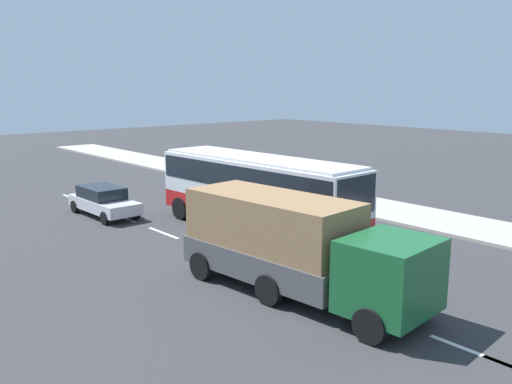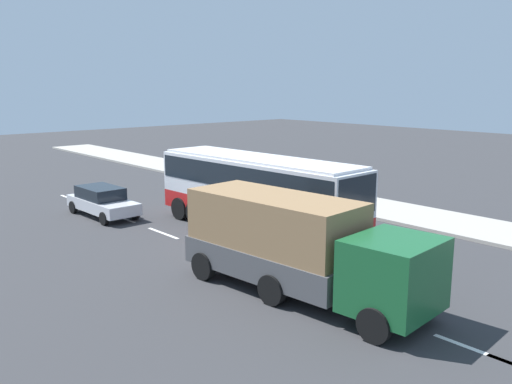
{
  "view_description": "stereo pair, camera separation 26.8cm",
  "coord_description": "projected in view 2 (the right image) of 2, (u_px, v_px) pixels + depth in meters",
  "views": [
    {
      "loc": [
        16.65,
        -14.37,
        6.54
      ],
      "look_at": [
        -1.15,
        1.11,
        1.86
      ],
      "focal_mm": 37.93,
      "sensor_mm": 36.0,
      "label": 1
    },
    {
      "loc": [
        16.47,
        -14.57,
        6.54
      ],
      "look_at": [
        -1.15,
        1.11,
        1.86
      ],
      "focal_mm": 37.93,
      "sensor_mm": 36.0,
      "label": 2
    }
  ],
  "objects": [
    {
      "name": "sidewalk_curb",
      "position": [
        381.0,
        209.0,
        28.71
      ],
      "size": [
        80.0,
        4.0,
        0.15
      ],
      "primitive_type": "cube",
      "color": "#A8A399",
      "rests_on": "ground_plane"
    },
    {
      "name": "lane_centreline",
      "position": [
        268.0,
        272.0,
        19.19
      ],
      "size": [
        36.86,
        0.16,
        0.01
      ],
      "color": "white",
      "rests_on": "ground_plane"
    },
    {
      "name": "cargo_truck",
      "position": [
        298.0,
        244.0,
        16.9
      ],
      "size": [
        8.67,
        3.28,
        3.07
      ],
      "rotation": [
        0.0,
        0.0,
        0.08
      ],
      "color": "#19592D",
      "rests_on": "ground_plane"
    },
    {
      "name": "pedestrian_near_curb",
      "position": [
        305.0,
        180.0,
        31.7
      ],
      "size": [
        0.32,
        0.32,
        1.64
      ],
      "rotation": [
        0.0,
        0.0,
        0.36
      ],
      "color": "black",
      "rests_on": "sidewalk_curb"
    },
    {
      "name": "car_silver_hatch",
      "position": [
        102.0,
        201.0,
        27.33
      ],
      "size": [
        4.68,
        1.95,
        1.48
      ],
      "rotation": [
        0.0,
        0.0,
        0.02
      ],
      "color": "silver",
      "rests_on": "ground_plane"
    },
    {
      "name": "coach_bus",
      "position": [
        258.0,
        186.0,
        24.22
      ],
      "size": [
        10.94,
        3.14,
        3.4
      ],
      "rotation": [
        0.0,
        0.0,
        0.04
      ],
      "color": "red",
      "rests_on": "ground_plane"
    },
    {
      "name": "ground_plane",
      "position": [
        255.0,
        242.0,
        22.84
      ],
      "size": [
        120.0,
        120.0,
        0.0
      ],
      "primitive_type": "plane",
      "color": "#333335"
    }
  ]
}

